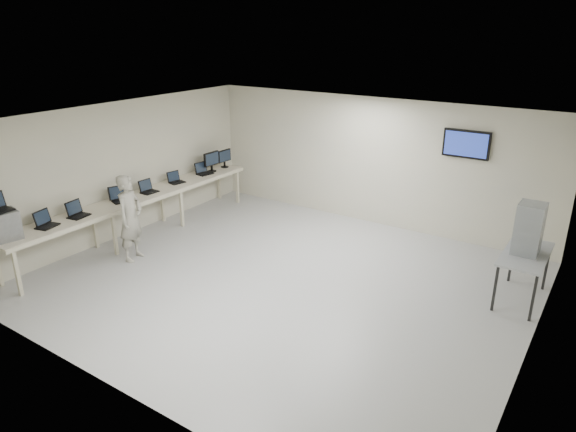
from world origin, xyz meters
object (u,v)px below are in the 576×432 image
Objects in this scene: workbench at (139,200)px; soldier at (130,218)px; equipment_box at (3,226)px; side_table at (525,257)px.

workbench is 3.60× the size of soldier.
soldier reaches higher than workbench.
equipment_box is 2.10m from soldier.
side_table is (7.19, 1.61, -0.06)m from workbench.
equipment_box is 0.29× the size of soldier.
equipment_box reaches higher than side_table.
side_table is at bearing 12.65° from workbench.
soldier is at bearing -48.84° from workbench.
workbench is 1.10m from soldier.
side_table is (7.25, 4.36, -0.38)m from equipment_box.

